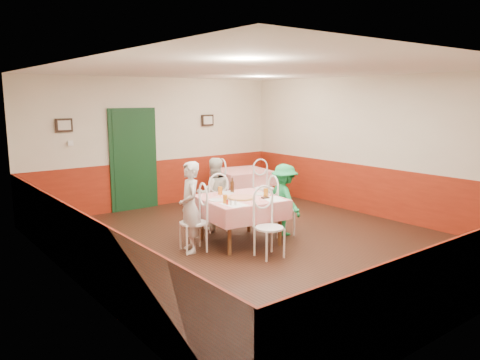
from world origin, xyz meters
TOP-DOWN VIEW (x-y plane):
  - floor at (0.00, 0.00)m, footprint 7.00×7.00m
  - ceiling at (0.00, 0.00)m, footprint 7.00×7.00m
  - back_wall at (0.00, 3.50)m, footprint 6.00×0.10m
  - left_wall at (-3.00, 0.00)m, footprint 0.10×7.00m
  - right_wall at (3.00, 0.00)m, footprint 0.10×7.00m
  - wainscot_back at (0.00, 3.48)m, footprint 6.00×0.03m
  - wainscot_front at (0.00, -3.48)m, footprint 6.00×0.03m
  - wainscot_left at (-2.98, 0.00)m, footprint 0.03×7.00m
  - wainscot_right at (2.98, 0.00)m, footprint 0.03×7.00m
  - door at (-0.60, 3.45)m, footprint 0.96×0.06m
  - picture_left at (-2.00, 3.45)m, footprint 0.32×0.03m
  - picture_right at (1.30, 3.45)m, footprint 0.32×0.03m
  - thermostat at (-1.90, 3.45)m, footprint 0.10×0.03m
  - main_table at (-0.26, 0.20)m, footprint 1.35×1.35m
  - second_table at (1.59, 2.50)m, footprint 1.31×1.31m
  - chair_left at (-1.11, 0.30)m, footprint 0.51×0.51m
  - chair_right at (0.58, 0.10)m, footprint 0.51×0.51m
  - chair_far at (-0.16, 1.05)m, footprint 0.52×0.52m
  - chair_near at (-0.36, -0.64)m, footprint 0.46×0.46m
  - chair_second_a at (0.84, 2.50)m, footprint 0.49×0.49m
  - chair_second_b at (1.59, 1.75)m, footprint 0.49×0.49m
  - pizza at (-0.29, 0.13)m, footprint 0.48×0.48m
  - plate_left at (-0.69, 0.25)m, footprint 0.28×0.28m
  - plate_right at (0.17, 0.18)m, footprint 0.28×0.28m
  - plate_far at (-0.23, 0.62)m, footprint 0.28×0.28m
  - glass_a at (-0.71, 0.00)m, footprint 0.08×0.08m
  - glass_b at (0.09, -0.03)m, footprint 0.09×0.09m
  - glass_c at (-0.38, 0.59)m, footprint 0.08×0.08m
  - beer_bottle at (-0.12, 0.60)m, footprint 0.07×0.07m
  - shaker_a at (-0.72, -0.15)m, footprint 0.04×0.04m
  - shaker_b at (-0.67, -0.20)m, footprint 0.04×0.04m
  - shaker_c at (-0.74, -0.10)m, footprint 0.04×0.04m
  - menu_left at (-0.65, -0.14)m, footprint 0.31×0.41m
  - menu_right at (0.09, -0.23)m, footprint 0.41×0.48m
  - wallet at (0.02, -0.10)m, footprint 0.12×0.10m
  - diner_left at (-1.16, 0.31)m, footprint 0.50×0.60m
  - diner_far at (-0.16, 1.10)m, footprint 0.78×0.70m
  - diner_right at (0.63, 0.10)m, footprint 0.58×0.86m

SIDE VIEW (x-z plane):
  - floor at x=0.00m, z-range 0.00..0.00m
  - main_table at x=-0.26m, z-range -0.01..0.76m
  - second_table at x=1.59m, z-range -0.01..0.76m
  - chair_left at x=-1.11m, z-range 0.00..0.90m
  - chair_right at x=0.58m, z-range 0.00..0.90m
  - chair_far at x=-0.16m, z-range 0.00..0.90m
  - chair_near at x=-0.36m, z-range 0.00..0.90m
  - chair_second_a at x=0.84m, z-range 0.00..0.90m
  - chair_second_b at x=1.59m, z-range 0.00..0.90m
  - wainscot_back at x=0.00m, z-range 0.00..1.00m
  - wainscot_front at x=0.00m, z-range 0.00..1.00m
  - wainscot_left at x=-2.98m, z-range 0.00..1.00m
  - wainscot_right at x=2.98m, z-range 0.00..1.00m
  - diner_right at x=0.63m, z-range 0.00..1.24m
  - diner_far at x=-0.16m, z-range 0.00..1.32m
  - diner_left at x=-1.16m, z-range 0.00..1.41m
  - menu_left at x=-0.65m, z-range 0.76..0.76m
  - menu_right at x=0.09m, z-range 0.76..0.76m
  - plate_left at x=-0.69m, z-range 0.76..0.77m
  - plate_right at x=0.17m, z-range 0.76..0.77m
  - plate_far at x=-0.23m, z-range 0.76..0.77m
  - wallet at x=0.02m, z-range 0.76..0.78m
  - pizza at x=-0.29m, z-range 0.76..0.79m
  - shaker_a at x=-0.72m, z-range 0.76..0.85m
  - shaker_b at x=-0.67m, z-range 0.76..0.85m
  - shaker_c at x=-0.74m, z-range 0.76..0.85m
  - glass_a at x=-0.71m, z-range 0.76..0.89m
  - glass_c at x=-0.38m, z-range 0.76..0.90m
  - glass_b at x=0.09m, z-range 0.76..0.90m
  - beer_bottle at x=-0.12m, z-range 0.76..1.00m
  - door at x=-0.60m, z-range 0.00..2.10m
  - back_wall at x=0.00m, z-range 0.00..2.80m
  - left_wall at x=-3.00m, z-range 0.00..2.80m
  - right_wall at x=3.00m, z-range 0.00..2.80m
  - thermostat at x=-1.90m, z-range 1.45..1.55m
  - picture_left at x=-2.00m, z-range 1.72..1.98m
  - picture_right at x=1.30m, z-range 1.72..1.98m
  - ceiling at x=0.00m, z-range 2.80..2.80m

